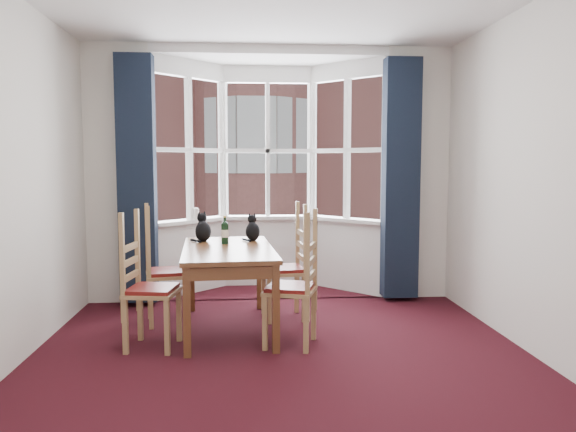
{
  "coord_description": "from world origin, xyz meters",
  "views": [
    {
      "loc": [
        -0.27,
        -3.97,
        1.53
      ],
      "look_at": [
        0.11,
        1.05,
        1.05
      ],
      "focal_mm": 35.0,
      "sensor_mm": 36.0,
      "label": 1
    }
  ],
  "objects": [
    {
      "name": "floor",
      "position": [
        0.0,
        0.0,
        0.0
      ],
      "size": [
        4.5,
        4.5,
        0.0
      ],
      "primitive_type": "plane",
      "color": "black",
      "rests_on": "ground"
    },
    {
      "name": "wall_right",
      "position": [
        2.0,
        0.0,
        1.4
      ],
      "size": [
        0.0,
        4.5,
        4.5
      ],
      "primitive_type": "plane",
      "rotation": [
        1.57,
        0.0,
        -1.57
      ],
      "color": "silver",
      "rests_on": "floor"
    },
    {
      "name": "wall_near",
      "position": [
        0.0,
        -2.25,
        1.4
      ],
      "size": [
        4.0,
        0.0,
        4.0
      ],
      "primitive_type": "plane",
      "rotation": [
        -1.57,
        0.0,
        0.0
      ],
      "color": "silver",
      "rests_on": "floor"
    },
    {
      "name": "wall_back_pier_left",
      "position": [
        -1.65,
        2.25,
        1.4
      ],
      "size": [
        0.7,
        0.12,
        2.8
      ],
      "primitive_type": "cube",
      "color": "silver",
      "rests_on": "floor"
    },
    {
      "name": "wall_back_pier_right",
      "position": [
        1.65,
        2.25,
        1.4
      ],
      "size": [
        0.7,
        0.12,
        2.8
      ],
      "primitive_type": "cube",
      "color": "silver",
      "rests_on": "floor"
    },
    {
      "name": "bay_window",
      "position": [
        0.0,
        2.75,
        1.4
      ],
      "size": [
        2.76,
        0.94,
        2.8
      ],
      "color": "white",
      "rests_on": "floor"
    },
    {
      "name": "curtain_left",
      "position": [
        -1.42,
        2.07,
        1.35
      ],
      "size": [
        0.38,
        0.22,
        2.6
      ],
      "primitive_type": "cube",
      "color": "black",
      "rests_on": "floor"
    },
    {
      "name": "curtain_right",
      "position": [
        1.42,
        2.07,
        1.35
      ],
      "size": [
        0.38,
        0.22,
        2.6
      ],
      "primitive_type": "cube",
      "color": "black",
      "rests_on": "floor"
    },
    {
      "name": "dining_table",
      "position": [
        -0.44,
        1.1,
        0.67
      ],
      "size": [
        0.9,
        1.55,
        0.76
      ],
      "color": "brown",
      "rests_on": "floor"
    },
    {
      "name": "chair_left_near",
      "position": [
        -1.14,
        0.65,
        0.47
      ],
      "size": [
        0.46,
        0.47,
        0.92
      ],
      "color": "#A4804F",
      "rests_on": "floor"
    },
    {
      "name": "chair_left_far",
      "position": [
        -1.11,
        1.36,
        0.47
      ],
      "size": [
        0.48,
        0.49,
        0.92
      ],
      "color": "#A4804F",
      "rests_on": "floor"
    },
    {
      "name": "chair_right_near",
      "position": [
        0.18,
        0.59,
        0.47
      ],
      "size": [
        0.5,
        0.52,
        0.92
      ],
      "color": "#A4804F",
      "rests_on": "floor"
    },
    {
      "name": "chair_right_far",
      "position": [
        0.18,
        1.45,
        0.47
      ],
      "size": [
        0.45,
        0.46,
        0.92
      ],
      "color": "#A4804F",
      "rests_on": "floor"
    },
    {
      "name": "cat_left",
      "position": [
        -0.7,
        1.54,
        0.88
      ],
      "size": [
        0.19,
        0.24,
        0.3
      ],
      "color": "black",
      "rests_on": "dining_table"
    },
    {
      "name": "cat_right",
      "position": [
        -0.21,
        1.55,
        0.87
      ],
      "size": [
        0.16,
        0.21,
        0.27
      ],
      "color": "black",
      "rests_on": "dining_table"
    },
    {
      "name": "wine_bottle",
      "position": [
        -0.47,
        1.33,
        0.88
      ],
      "size": [
        0.07,
        0.07,
        0.27
      ],
      "color": "black",
      "rests_on": "dining_table"
    },
    {
      "name": "candle_tall",
      "position": [
        -0.85,
        2.6,
        0.94
      ],
      "size": [
        0.06,
        0.06,
        0.13
      ],
      "primitive_type": "cylinder",
      "color": "white",
      "rests_on": "bay_window"
    },
    {
      "name": "street",
      "position": [
        0.0,
        32.25,
        -6.0
      ],
      "size": [
        80.0,
        80.0,
        0.0
      ],
      "primitive_type": "plane",
      "color": "#333335",
      "rests_on": "ground"
    },
    {
      "name": "tenement_building",
      "position": [
        0.0,
        14.01,
        1.6
      ],
      "size": [
        18.4,
        7.8,
        15.2
      ],
      "color": "#99564E",
      "rests_on": "street"
    }
  ]
}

